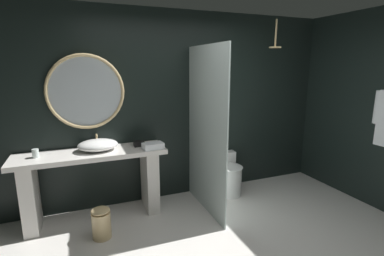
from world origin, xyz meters
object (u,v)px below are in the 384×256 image
(vessel_sink, at_px, (98,145))
(tumbler_cup, at_px, (35,153))
(waste_bin, at_px, (101,223))
(folded_hand_towel, at_px, (153,146))
(toilet, at_px, (227,175))
(round_wall_mirror, at_px, (86,92))
(rain_shower_head, at_px, (275,44))
(tissue_box, at_px, (139,144))

(vessel_sink, xyz_separation_m, tumbler_cup, (-0.67, -0.03, -0.02))
(vessel_sink, height_order, waste_bin, vessel_sink)
(waste_bin, distance_m, folded_hand_towel, 1.04)
(vessel_sink, bearing_deg, folded_hand_towel, -16.70)
(vessel_sink, height_order, toilet, vessel_sink)
(folded_hand_towel, bearing_deg, round_wall_mirror, 151.55)
(round_wall_mirror, height_order, folded_hand_towel, round_wall_mirror)
(toilet, bearing_deg, folded_hand_towel, -170.81)
(vessel_sink, height_order, rain_shower_head, rain_shower_head)
(rain_shower_head, bearing_deg, tumbler_cup, 179.16)
(tissue_box, bearing_deg, round_wall_mirror, 161.23)
(tumbler_cup, distance_m, waste_bin, 1.07)
(tissue_box, bearing_deg, rain_shower_head, -2.26)
(round_wall_mirror, relative_size, rain_shower_head, 2.36)
(rain_shower_head, distance_m, toilet, 2.02)
(round_wall_mirror, bearing_deg, toilet, -6.10)
(tumbler_cup, distance_m, toilet, 2.55)
(rain_shower_head, distance_m, folded_hand_towel, 2.23)
(tumbler_cup, bearing_deg, waste_bin, -37.49)
(rain_shower_head, height_order, folded_hand_towel, rain_shower_head)
(vessel_sink, bearing_deg, tissue_box, -0.02)
(toilet, height_order, folded_hand_towel, folded_hand_towel)
(round_wall_mirror, xyz_separation_m, waste_bin, (0.03, -0.71, -1.38))
(round_wall_mirror, distance_m, rain_shower_head, 2.63)
(tissue_box, xyz_separation_m, waste_bin, (-0.55, -0.51, -0.71))
(tumbler_cup, relative_size, rain_shower_head, 0.25)
(round_wall_mirror, height_order, rain_shower_head, rain_shower_head)
(tumbler_cup, bearing_deg, folded_hand_towel, -6.93)
(tumbler_cup, xyz_separation_m, tissue_box, (1.17, 0.03, -0.02))
(round_wall_mirror, xyz_separation_m, toilet, (1.88, -0.20, -1.29))
(rain_shower_head, bearing_deg, waste_bin, -170.29)
(vessel_sink, bearing_deg, rain_shower_head, -1.80)
(round_wall_mirror, distance_m, toilet, 2.28)
(tumbler_cup, height_order, folded_hand_towel, tumbler_cup)
(folded_hand_towel, bearing_deg, tissue_box, 125.26)
(waste_bin, bearing_deg, folded_hand_towel, 24.87)
(round_wall_mirror, height_order, waste_bin, round_wall_mirror)
(vessel_sink, relative_size, tissue_box, 3.74)
(tissue_box, bearing_deg, toilet, -0.12)
(vessel_sink, distance_m, waste_bin, 0.91)
(tumbler_cup, bearing_deg, rain_shower_head, -0.84)
(tissue_box, bearing_deg, waste_bin, -137.29)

